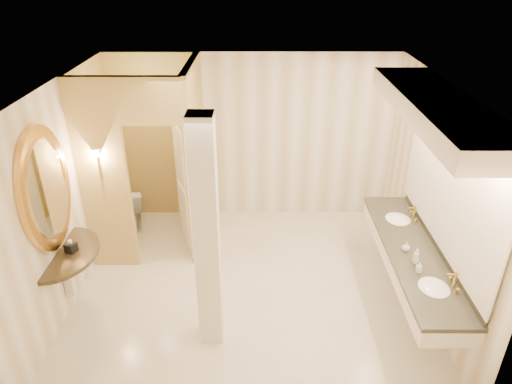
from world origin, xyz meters
TOP-DOWN VIEW (x-y plane):
  - floor at (0.00, 0.00)m, footprint 4.50×4.50m
  - ceiling at (0.00, 0.00)m, footprint 4.50×4.50m
  - wall_back at (0.00, 2.00)m, footprint 4.50×0.02m
  - wall_front at (0.00, -2.00)m, footprint 4.50×0.02m
  - wall_left at (-2.25, 0.00)m, footprint 0.02×4.00m
  - wall_right at (2.25, 0.00)m, footprint 0.02×4.00m
  - toilet_closet at (-1.12, 0.97)m, footprint 1.50×1.55m
  - wall_sconce at (-1.93, 0.43)m, footprint 0.14×0.14m
  - vanity at (1.98, -0.40)m, footprint 0.75×2.76m
  - console_shelf at (-2.21, -0.47)m, footprint 1.11×1.11m
  - pillar at (-0.43, -0.90)m, footprint 0.26×0.26m
  - tissue_box at (-2.08, -0.46)m, footprint 0.15×0.15m
  - toilet at (-1.95, 1.57)m, footprint 0.53×0.74m
  - soap_bottle_a at (1.86, -0.84)m, footprint 0.06×0.06m
  - soap_bottle_b at (1.84, -0.44)m, footprint 0.09×0.09m
  - soap_bottle_c at (1.88, -0.67)m, footprint 0.08×0.08m

SIDE VIEW (x-z plane):
  - floor at x=0.00m, z-range 0.00..0.00m
  - toilet at x=-1.95m, z-range 0.00..0.69m
  - tissue_box at x=-2.08m, z-range 0.88..0.99m
  - soap_bottle_b at x=1.84m, z-range 0.88..0.99m
  - soap_bottle_a at x=1.86m, z-range 0.88..1.00m
  - soap_bottle_c at x=1.88m, z-range 0.88..1.06m
  - wall_back at x=0.00m, z-range 0.00..2.70m
  - wall_front at x=0.00m, z-range 0.00..2.70m
  - wall_left at x=-2.25m, z-range 0.00..2.70m
  - wall_right at x=2.25m, z-range 0.00..2.70m
  - pillar at x=-0.43m, z-range 0.00..2.70m
  - console_shelf at x=-2.21m, z-range 0.35..2.35m
  - toilet_closet at x=-1.12m, z-range 0.04..2.74m
  - vanity at x=1.98m, z-range 0.58..2.67m
  - wall_sconce at x=-1.93m, z-range 1.52..1.94m
  - ceiling at x=0.00m, z-range 2.70..2.70m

